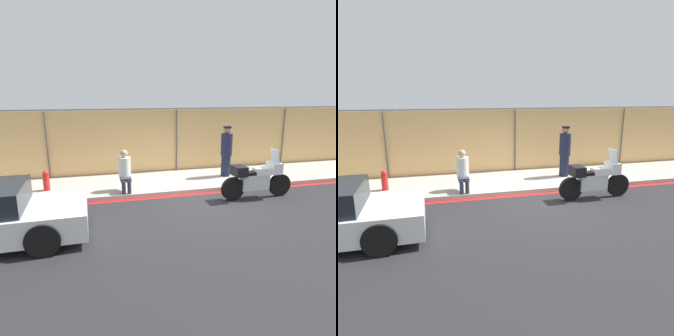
% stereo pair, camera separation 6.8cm
% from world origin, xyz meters
% --- Properties ---
extents(ground_plane, '(120.00, 120.00, 0.00)m').
position_xyz_m(ground_plane, '(0.00, 0.00, 0.00)').
color(ground_plane, '#262628').
extents(sidewalk, '(36.14, 2.62, 0.14)m').
position_xyz_m(sidewalk, '(0.00, 2.19, 0.07)').
color(sidewalk, '#ADA89E').
rests_on(sidewalk, ground_plane).
extents(curb_paint_stripe, '(36.14, 0.18, 0.01)m').
position_xyz_m(curb_paint_stripe, '(0.00, 0.78, 0.00)').
color(curb_paint_stripe, red).
rests_on(curb_paint_stripe, ground_plane).
extents(storefront_fence, '(34.33, 0.17, 2.58)m').
position_xyz_m(storefront_fence, '(-0.00, 3.59, 1.29)').
color(storefront_fence, '#E5B26B').
rests_on(storefront_fence, ground_plane).
extents(motorcycle, '(2.36, 0.51, 1.52)m').
position_xyz_m(motorcycle, '(1.58, 0.01, 0.62)').
color(motorcycle, black).
rests_on(motorcycle, ground_plane).
extents(officer_standing, '(0.42, 0.42, 1.88)m').
position_xyz_m(officer_standing, '(1.56, 2.18, 1.10)').
color(officer_standing, '#191E38').
rests_on(officer_standing, sidewalk).
extents(person_seated_on_curb, '(0.39, 0.68, 1.32)m').
position_xyz_m(person_seated_on_curb, '(-2.33, 1.34, 0.87)').
color(person_seated_on_curb, '#2D3342').
rests_on(person_seated_on_curb, sidewalk).
extents(fire_hydrant, '(0.20, 0.25, 0.66)m').
position_xyz_m(fire_hydrant, '(-4.78, 1.99, 0.46)').
color(fire_hydrant, red).
rests_on(fire_hydrant, sidewalk).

